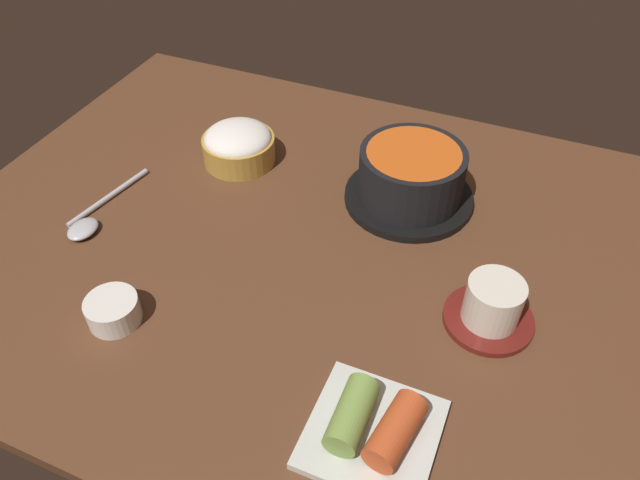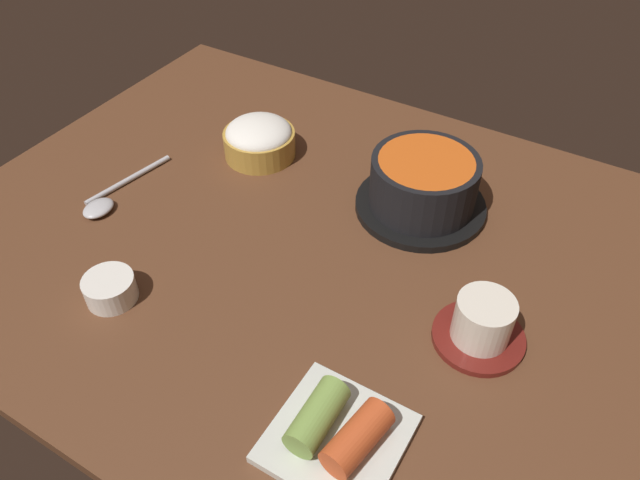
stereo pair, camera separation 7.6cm
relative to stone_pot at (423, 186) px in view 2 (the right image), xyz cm
name	(u,v)px [view 2 (the right image)]	position (x,y,z in cm)	size (l,w,h in cm)	color
dining_table	(315,248)	(-9.16, -13.51, -5.10)	(100.00, 76.00, 2.00)	#56331E
stone_pot	(423,186)	(0.00, 0.00, 0.00)	(18.26, 18.26, 8.30)	black
rice_bowl	(259,139)	(-26.81, -0.79, -1.18)	(11.03, 11.03, 5.97)	#B78C38
tea_cup_with_saucer	(482,324)	(15.03, -17.70, -1.33)	(10.50, 10.50, 6.22)	maroon
kimchi_plate	(337,432)	(7.42, -36.77, -2.45)	(12.65, 12.65, 4.40)	silver
side_bowl_near	(110,288)	(-25.13, -34.36, -2.39)	(6.17, 6.17, 3.19)	white
spoon	(108,199)	(-38.68, -21.49, -3.48)	(4.82, 16.91, 1.35)	#B7B7BC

